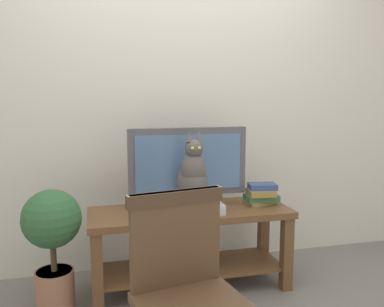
{
  "coord_description": "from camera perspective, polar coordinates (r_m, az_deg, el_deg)",
  "views": [
    {
      "loc": [
        -0.65,
        -2.04,
        1.33
      ],
      "look_at": [
        -0.01,
        0.48,
        0.94
      ],
      "focal_mm": 37.94,
      "sensor_mm": 36.0,
      "label": 1
    }
  ],
  "objects": [
    {
      "name": "tv_stand",
      "position": [
        2.81,
        -0.25,
        -11.2
      ],
      "size": [
        1.35,
        0.48,
        0.55
      ],
      "color": "brown",
      "rests_on": "ground"
    },
    {
      "name": "book_stack",
      "position": [
        2.91,
        9.68,
        -5.68
      ],
      "size": [
        0.24,
        0.19,
        0.15
      ],
      "color": "olive",
      "rests_on": "tv_stand"
    },
    {
      "name": "wooden_chair",
      "position": [
        1.77,
        -0.76,
        -18.01
      ],
      "size": [
        0.5,
        0.5,
        0.92
      ],
      "color": "#513823",
      "rests_on": "ground"
    },
    {
      "name": "back_wall",
      "position": [
        3.13,
        -2.24,
        9.75
      ],
      "size": [
        7.0,
        0.12,
        2.8
      ],
      "primitive_type": "cube",
      "color": "beige",
      "rests_on": "ground"
    },
    {
      "name": "potted_plant",
      "position": [
        2.64,
        -19.02,
        -10.96
      ],
      "size": [
        0.36,
        0.36,
        0.76
      ],
      "color": "#9E6B4C",
      "rests_on": "ground"
    },
    {
      "name": "cat",
      "position": [
        2.61,
        0.13,
        -3.28
      ],
      "size": [
        0.2,
        0.37,
        0.48
      ],
      "color": "#514C47",
      "rests_on": "media_box"
    },
    {
      "name": "media_box",
      "position": [
        2.67,
        0.02,
        -7.65
      ],
      "size": [
        0.39,
        0.24,
        0.07
      ],
      "color": "#BCBCC1",
      "rests_on": "tv_stand"
    },
    {
      "name": "tv",
      "position": [
        2.74,
        -0.55,
        -1.7
      ],
      "size": [
        0.81,
        0.2,
        0.55
      ],
      "color": "#4C4C51",
      "rests_on": "tv_stand"
    }
  ]
}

